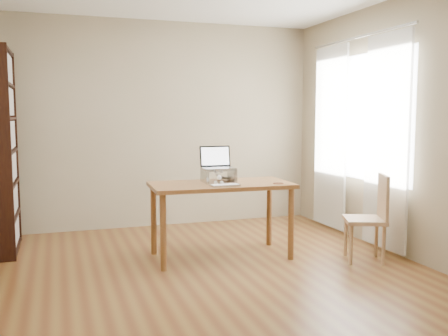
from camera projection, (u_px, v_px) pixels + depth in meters
room at (218, 129)px, 4.25m from camera, size 4.04×4.54×2.64m
bookshelf at (0, 151)px, 5.13m from camera, size 0.30×0.90×2.10m
curtains at (356, 138)px, 5.61m from camera, size 0.03×1.90×2.25m
desk at (221, 193)px, 4.97m from camera, size 1.41×0.74×0.75m
laptop_stand at (219, 174)px, 5.02m from camera, size 0.32×0.25×0.13m
laptop at (217, 163)px, 5.07m from camera, size 0.33×0.28×0.23m
keyboard at (225, 185)px, 4.74m from camera, size 0.28×0.12×0.02m
coaster at (278, 183)px, 4.92m from camera, size 0.10×0.10×0.01m
cat at (216, 175)px, 5.05m from camera, size 0.25×0.48×0.15m
chair at (371, 214)px, 4.88m from camera, size 0.50×0.49×0.85m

